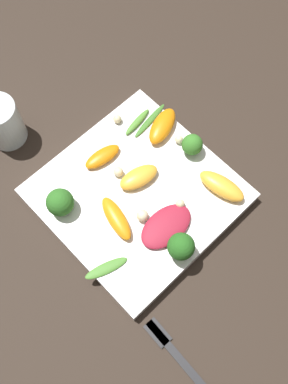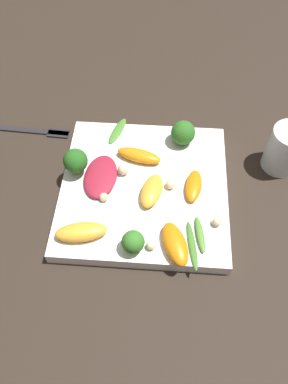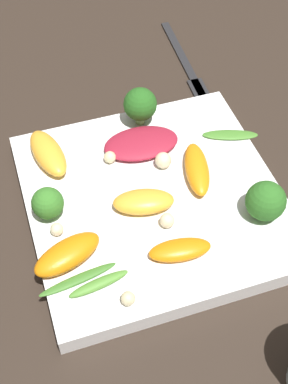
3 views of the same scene
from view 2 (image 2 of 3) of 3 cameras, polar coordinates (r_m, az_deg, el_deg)
ground_plane at (r=0.63m, az=0.02°, el=-0.18°), size 2.40×2.40×0.00m
plate at (r=0.62m, az=0.02°, el=0.40°), size 0.27×0.27×0.02m
drinking_glass at (r=0.68m, az=20.73°, el=6.12°), size 0.06×0.06×0.08m
fork at (r=0.74m, az=-16.61°, el=8.99°), size 0.02×0.18×0.01m
radicchio_leaf_0 at (r=0.62m, az=-6.62°, el=2.40°), size 0.09×0.06×0.01m
orange_segment_0 at (r=0.59m, az=1.18°, el=0.19°), size 0.07×0.05×0.02m
orange_segment_1 at (r=0.55m, az=4.76°, el=-7.88°), size 0.08×0.05×0.02m
orange_segment_2 at (r=0.61m, az=7.57°, el=1.29°), size 0.07×0.03×0.01m
orange_segment_3 at (r=0.64m, az=-0.76°, el=5.57°), size 0.04×0.08×0.02m
orange_segment_4 at (r=0.56m, az=-9.55°, el=-6.02°), size 0.05×0.08×0.02m
broccoli_floret_0 at (r=0.54m, az=-1.67°, el=-7.62°), size 0.03×0.03×0.04m
broccoli_floret_1 at (r=0.62m, az=-10.40°, el=4.67°), size 0.04×0.04×0.05m
broccoli_floret_2 at (r=0.66m, az=5.96°, el=8.94°), size 0.04×0.04×0.04m
arugula_sprig_0 at (r=0.56m, az=7.34°, el=-8.05°), size 0.08×0.02×0.00m
arugula_sprig_1 at (r=0.69m, az=-4.06°, el=9.27°), size 0.07×0.04×0.00m
arugula_sprig_2 at (r=0.57m, az=8.53°, el=-6.43°), size 0.06×0.02×0.01m
macadamia_nut_0 at (r=0.59m, az=-6.15°, el=-0.79°), size 0.01×0.01×0.01m
macadamia_nut_1 at (r=0.60m, az=4.05°, el=0.87°), size 0.02×0.02×0.02m
macadamia_nut_2 at (r=0.58m, az=11.04°, el=-4.51°), size 0.01×0.01×0.01m
macadamia_nut_3 at (r=0.62m, az=-3.19°, el=3.46°), size 0.02×0.02×0.02m
macadamia_nut_4 at (r=0.55m, az=1.06°, el=-8.15°), size 0.01×0.01×0.01m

